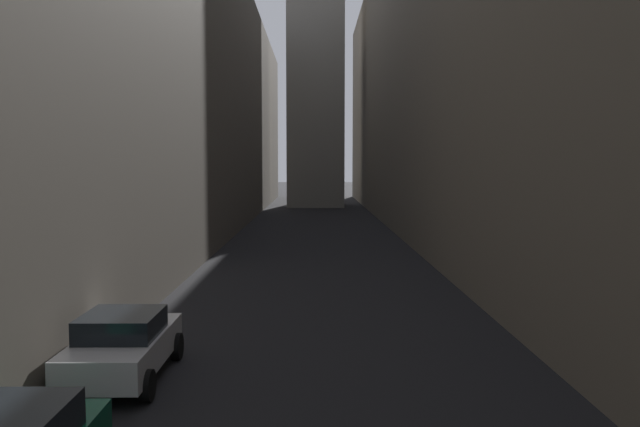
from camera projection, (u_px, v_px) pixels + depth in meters
name	position (u px, v px, depth m)	size (l,w,h in m)	color
ground_plane	(316.00, 244.00, 38.56)	(264.00, 264.00, 0.00)	black
building_block_left	(115.00, 85.00, 39.69)	(14.15, 108.00, 19.47)	#60594F
building_block_right	(502.00, 52.00, 39.73)	(12.19, 108.00, 23.60)	#756B5B
parked_car_left_far	(123.00, 345.00, 14.26)	(1.99, 4.10, 1.53)	silver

